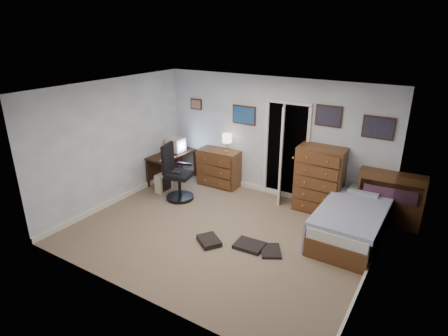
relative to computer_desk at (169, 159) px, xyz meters
The scene contains 15 objects.
floor 2.72m from the computer_desk, 31.14° to the right, with size 5.00×4.00×0.02m, color #86715C.
computer_desk is the anchor object (origin of this frame).
crt_monitor 0.37m from the computer_desk, 54.85° to the left, with size 0.36×0.34×0.33m.
keyboard 0.47m from the computer_desk, 53.44° to the right, with size 0.14×0.36×0.02m, color beige.
pc_tower 0.70m from the computer_desk, 62.88° to the right, with size 0.20×0.39×0.41m.
office_chair 1.03m from the computer_desk, 42.04° to the right, with size 0.68×0.68×1.19m.
media_stack 0.38m from the computer_desk, 96.04° to the left, with size 0.17×0.17×0.83m, color maroon.
low_dresser 1.20m from the computer_desk, 19.30° to the left, with size 0.94×0.47×0.83m, color #5B311C.
table_lamp 1.51m from the computer_desk, 16.58° to the left, with size 0.22×0.22×0.41m.
doorway 2.82m from the computer_desk, 18.76° to the left, with size 0.96×1.12×2.05m.
tall_dresser 3.47m from the computer_desk, ahead, with size 0.88×0.52×1.30m, color #5B311C.
headboard_bookcase 4.74m from the computer_desk, ahead, with size 1.13×0.35×1.01m.
bed 4.29m from the computer_desk, ahead, with size 1.06×1.94×0.63m.
wall_posters 3.16m from the computer_desk, 11.86° to the left, with size 4.38×0.04×0.60m.
floor_clutter 3.24m from the computer_desk, 30.32° to the right, with size 1.50×0.81×0.08m.
Camera 1 is at (3.12, -4.88, 3.44)m, focal length 30.00 mm.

